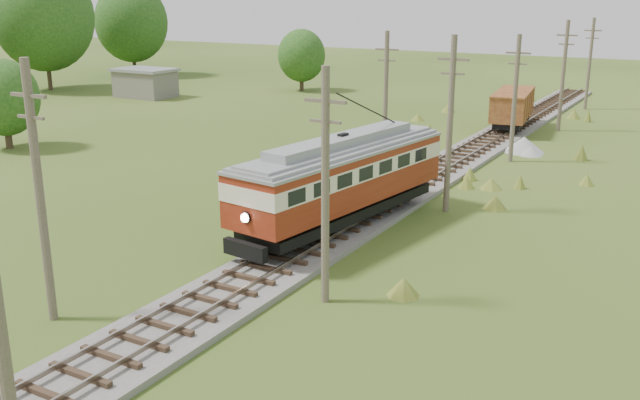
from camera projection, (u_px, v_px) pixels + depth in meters
The scene contains 17 objects.
railbed_main at pixel (411, 186), 41.13m from camera, with size 3.60×96.00×0.57m.
streetcar at pixel (343, 174), 33.34m from camera, with size 4.91×13.49×6.11m.
gondola at pixel (512, 106), 58.18m from camera, with size 3.79×8.48×2.72m.
gravel_pile at pixel (525, 145), 50.66m from camera, with size 3.02×3.21×1.10m.
utility_pole_r_1 at pixel (0, 331), 14.31m from camera, with size 0.30×0.30×8.80m.
utility_pole_r_2 at pixel (325, 186), 25.04m from camera, with size 1.60×0.30×8.60m.
utility_pole_r_3 at pixel (450, 123), 35.86m from camera, with size 1.60×0.30×9.00m.
utility_pole_r_4 at pixel (515, 97), 46.88m from camera, with size 1.60×0.30×8.40m.
utility_pole_r_5 at pixel (563, 75), 57.45m from camera, with size 1.60×0.30×8.90m.
utility_pole_r_6 at pixel (590, 63), 68.40m from camera, with size 1.60×0.30×8.70m.
utility_pole_l_a at pixel (39, 191), 23.56m from camera, with size 1.60×0.30×9.00m.
utility_pole_l_b at pixel (386, 95), 47.09m from camera, with size 1.60×0.30×8.60m.
tree_left_4 at pixel (43, 16), 81.27m from camera, with size 11.34×11.34×14.61m.
tree_left_5 at pixel (131, 22), 95.90m from camera, with size 9.66×9.66×12.44m.
tree_mid_a at pixel (301, 56), 81.75m from camera, with size 5.46×5.46×7.03m.
tree_mid_c at pixel (4, 98), 51.13m from camera, with size 5.04×5.04×6.49m.
shed at pixel (145, 83), 77.32m from camera, with size 6.40×4.40×3.10m.
Camera 1 is at (15.16, -3.08, 10.94)m, focal length 40.00 mm.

